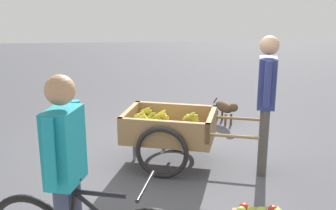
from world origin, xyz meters
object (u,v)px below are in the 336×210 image
Objects in this scene: cyclist_person at (65,162)px; fruit_cart at (169,131)px; vendor_person at (266,93)px; dog at (226,107)px.

fruit_cart is at bearing -113.81° from cyclist_person.
vendor_person reaches higher than cyclist_person.
dog is at bearing -124.07° from fruit_cart.
vendor_person is at bearing -138.97° from cyclist_person.
fruit_cart is 1.89m from dog.
fruit_cart is 2.82× the size of dog.
vendor_person is 2.69m from cyclist_person.
fruit_cart is 1.28m from vendor_person.
cyclist_person is at bearing 61.57° from dog.
cyclist_person is at bearing 41.03° from vendor_person.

